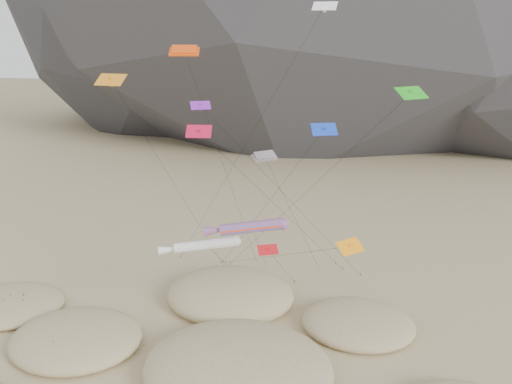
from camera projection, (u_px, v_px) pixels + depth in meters
dunes at (188, 372)px, 40.52m from camera, size 52.76×33.79×3.95m
dune_grass at (202, 364)px, 41.36m from camera, size 43.71×28.32×1.57m
kite_stakes at (272, 267)px, 59.92m from camera, size 22.22×5.54×0.30m
rainbow_tube_kite at (248, 227)px, 40.82m from camera, size 6.97×18.29×12.61m
white_tube_kite at (202, 245)px, 43.36m from camera, size 7.03×15.82×10.10m
orange_parafoil at (185, 53)px, 46.95m from camera, size 7.15×8.95×25.91m
multi_parafoil at (265, 158)px, 46.15m from camera, size 6.65×10.80×16.58m
delta_kites at (275, 129)px, 43.04m from camera, size 29.08×20.54×29.48m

